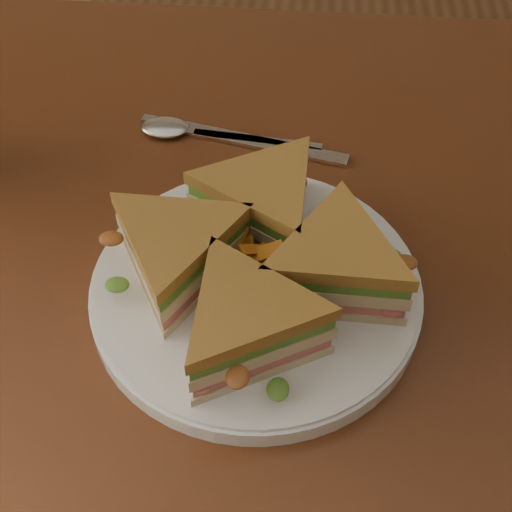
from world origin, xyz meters
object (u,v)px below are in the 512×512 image
object	(u,v)px
table	(311,322)
plate	(256,290)
knife	(236,139)
spoon	(187,131)
sandwich_wedges	(256,260)

from	to	relation	value
table	plate	xyz separation A→B (m)	(-0.05, -0.05, 0.11)
plate	knife	distance (m)	0.20
knife	spoon	bearing A→B (deg)	-173.42
table	sandwich_wedges	xyz separation A→B (m)	(-0.05, -0.05, 0.14)
plate	sandwich_wedges	bearing A→B (deg)	-153.43
sandwich_wedges	spoon	world-z (taller)	sandwich_wedges
table	plate	bearing A→B (deg)	-134.13
sandwich_wedges	knife	size ratio (longest dim) A/B	1.20
plate	spoon	xyz separation A→B (m)	(-0.09, 0.20, -0.00)
table	knife	distance (m)	0.20
plate	knife	bearing A→B (deg)	100.79
plate	sandwich_wedges	world-z (taller)	sandwich_wedges
spoon	plate	bearing A→B (deg)	-61.00
knife	table	bearing A→B (deg)	-46.70
table	sandwich_wedges	bearing A→B (deg)	-134.13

